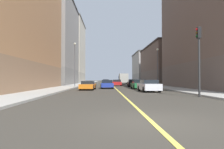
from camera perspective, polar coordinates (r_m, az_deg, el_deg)
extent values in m
plane|color=#37332B|center=(7.06, 11.06, -13.01)|extent=(400.00, 400.00, 0.00)
cube|color=#9E9B93|center=(56.59, 7.98, -2.69)|extent=(3.52, 168.00, 0.15)
cube|color=#9E9B93|center=(56.14, -8.61, -2.70)|extent=(3.52, 168.00, 0.15)
cube|color=#E5D14C|center=(55.78, -0.28, -2.79)|extent=(0.16, 154.00, 0.01)
cube|color=brown|center=(55.93, 15.97, -0.90)|extent=(11.40, 21.86, 3.60)
cube|color=brown|center=(56.19, 15.94, 4.25)|extent=(11.40, 21.86, 6.48)
cube|color=#2B221D|center=(56.62, 15.91, 7.72)|extent=(11.70, 22.16, 0.40)
cube|color=gray|center=(78.01, 10.82, -1.09)|extent=(11.40, 17.63, 3.46)
cube|color=#9E9993|center=(78.23, 10.80, 2.98)|extent=(11.40, 17.63, 7.63)
cube|color=#474442|center=(78.63, 10.79, 5.90)|extent=(11.70, 17.93, 0.40)
cube|color=#A8754C|center=(31.52, -29.56, 16.55)|extent=(11.40, 21.70, 15.05)
cube|color=slate|center=(53.15, -17.19, -0.66)|extent=(11.40, 20.58, 4.00)
cube|color=gray|center=(54.31, -17.11, 10.65)|extent=(11.40, 20.58, 17.32)
cube|color=#3B3937|center=(56.81, -17.05, 19.43)|extent=(11.70, 20.88, 0.40)
cube|color=#9D9688|center=(74.02, -12.81, -0.97)|extent=(11.40, 18.23, 3.70)
cube|color=#BCB29E|center=(74.91, -12.76, 7.54)|extent=(11.40, 18.23, 18.48)
cube|color=#545047|center=(76.92, -12.72, 14.50)|extent=(11.70, 18.53, 0.40)
cylinder|color=#2D2D2D|center=(17.36, 23.79, 1.85)|extent=(0.16, 0.16, 4.72)
cube|color=black|center=(17.73, 23.71, 10.97)|extent=(0.28, 0.32, 0.90)
sphere|color=red|center=(17.72, 23.22, 11.86)|extent=(0.20, 0.20, 0.20)
sphere|color=#352204|center=(17.66, 23.23, 10.98)|extent=(0.20, 0.20, 0.20)
sphere|color=black|center=(17.60, 23.24, 10.09)|extent=(0.20, 0.20, 0.20)
cylinder|color=#4C4C51|center=(33.24, 12.98, 1.68)|extent=(0.14, 0.14, 6.01)
sphere|color=#EAEACC|center=(33.55, 12.95, 7.07)|extent=(0.36, 0.36, 0.36)
cylinder|color=#4C4C51|center=(35.54, -10.66, 2.59)|extent=(0.14, 0.14, 7.39)
sphere|color=#EAEACC|center=(36.01, -10.63, 8.70)|extent=(0.36, 0.36, 0.36)
cube|color=red|center=(41.90, 1.38, -2.55)|extent=(1.97, 4.01, 0.64)
cube|color=black|center=(41.95, 1.38, -1.80)|extent=(1.70, 1.84, 0.46)
cylinder|color=black|center=(43.12, 0.17, -2.81)|extent=(0.23, 0.64, 0.64)
cylinder|color=black|center=(43.18, 2.47, -2.80)|extent=(0.23, 0.64, 0.64)
cylinder|color=black|center=(40.66, 0.22, -2.90)|extent=(0.23, 0.64, 0.64)
cylinder|color=black|center=(40.72, 2.66, -2.89)|extent=(0.23, 0.64, 0.64)
cube|color=#23389E|center=(30.70, -1.49, -3.02)|extent=(2.00, 4.14, 0.61)
cube|color=black|center=(30.79, -1.50, -2.01)|extent=(1.68, 1.78, 0.48)
cylinder|color=black|center=(31.94, -3.10, -3.32)|extent=(0.25, 0.65, 0.64)
cylinder|color=black|center=(32.02, -0.09, -3.32)|extent=(0.25, 0.65, 0.64)
cylinder|color=black|center=(29.42, -3.01, -3.49)|extent=(0.25, 0.65, 0.64)
cylinder|color=black|center=(29.50, 0.26, -3.49)|extent=(0.25, 0.65, 0.64)
cube|color=black|center=(38.07, 5.92, -2.63)|extent=(1.94, 4.49, 0.69)
cube|color=black|center=(38.05, 5.92, -1.75)|extent=(1.63, 2.24, 0.47)
cylinder|color=black|center=(39.38, 4.58, -2.94)|extent=(0.25, 0.65, 0.64)
cylinder|color=black|center=(39.52, 6.88, -2.93)|extent=(0.25, 0.65, 0.64)
cylinder|color=black|center=(36.65, 4.88, -3.06)|extent=(0.25, 0.65, 0.64)
cylinder|color=black|center=(36.80, 7.35, -3.05)|extent=(0.25, 0.65, 0.64)
cube|color=orange|center=(26.71, -6.93, -3.32)|extent=(1.96, 4.49, 0.56)
cube|color=black|center=(26.61, -6.95, -2.29)|extent=(1.64, 1.96, 0.40)
cylinder|color=black|center=(28.19, -8.20, -3.58)|extent=(0.25, 0.65, 0.64)
cylinder|color=black|center=(27.99, -4.92, -3.60)|extent=(0.25, 0.65, 0.64)
cylinder|color=black|center=(25.49, -9.13, -3.81)|extent=(0.25, 0.65, 0.64)
cylinder|color=black|center=(25.26, -5.51, -3.85)|extent=(0.25, 0.65, 0.64)
cube|color=#1E6B38|center=(29.20, 7.72, -3.06)|extent=(1.88, 4.58, 0.65)
cube|color=black|center=(29.19, 7.71, -1.94)|extent=(1.65, 2.09, 0.50)
cylinder|color=black|center=(30.49, 5.68, -3.41)|extent=(0.22, 0.64, 0.64)
cylinder|color=black|center=(30.76, 8.86, -3.39)|extent=(0.22, 0.64, 0.64)
cylinder|color=black|center=(27.68, 6.45, -3.62)|extent=(0.22, 0.64, 0.64)
cylinder|color=black|center=(27.98, 9.93, -3.59)|extent=(0.22, 0.64, 0.64)
cube|color=maroon|center=(56.96, -1.82, -2.22)|extent=(1.90, 4.25, 0.65)
cube|color=black|center=(56.96, -1.82, -1.64)|extent=(1.62, 2.17, 0.49)
cylinder|color=black|center=(58.24, -2.65, -2.42)|extent=(0.24, 0.65, 0.64)
cylinder|color=black|center=(58.29, -1.06, -2.42)|extent=(0.24, 0.65, 0.64)
cylinder|color=black|center=(55.64, -2.61, -2.47)|extent=(0.24, 0.65, 0.64)
cylinder|color=black|center=(55.69, -0.95, -2.47)|extent=(0.24, 0.65, 0.64)
cube|color=white|center=(23.07, 10.52, -3.45)|extent=(2.01, 4.37, 0.70)
cube|color=black|center=(22.93, 10.59, -2.05)|extent=(1.71, 2.29, 0.43)
cylinder|color=black|center=(24.18, 7.78, -3.95)|extent=(0.24, 0.65, 0.64)
cylinder|color=black|center=(24.58, 11.66, -3.90)|extent=(0.24, 0.65, 0.64)
cylinder|color=black|center=(21.58, 9.22, -4.27)|extent=(0.24, 0.65, 0.64)
cylinder|color=black|center=(22.03, 13.52, -4.19)|extent=(0.24, 0.65, 0.64)
cube|color=navy|center=(61.72, 3.01, -1.36)|extent=(2.44, 1.91, 2.09)
cube|color=#B2B2A8|center=(58.12, 3.32, -1.03)|extent=(2.44, 4.50, 2.57)
cylinder|color=black|center=(61.30, 2.00, -2.25)|extent=(0.30, 0.90, 0.90)
cylinder|color=black|center=(61.49, 4.08, -2.24)|extent=(0.30, 0.90, 0.90)
cylinder|color=black|center=(57.08, 2.29, -2.31)|extent=(0.30, 0.90, 0.90)
cylinder|color=black|center=(57.29, 4.52, -2.31)|extent=(0.30, 0.90, 0.90)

